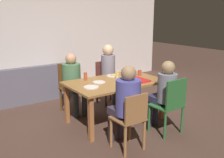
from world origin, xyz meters
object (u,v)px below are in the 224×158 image
at_px(person_1, 73,78).
at_px(chair_0, 171,104).
at_px(chair_2, 106,80).
at_px(pizza_box_0, 136,80).
at_px(drinking_glass_2, 127,83).
at_px(person_3, 126,100).
at_px(person_2, 110,70).
at_px(plate_3, 130,74).
at_px(chair_3, 131,120).
at_px(couch, 26,87).
at_px(drinking_glass_1, 140,73).
at_px(chair_1, 70,86).
at_px(person_0, 164,90).
at_px(plate_2, 91,87).
at_px(drinking_glass_3, 117,75).
at_px(drinking_glass_0, 86,76).
at_px(plate_0, 113,76).
at_px(dining_table, 115,86).
at_px(plate_1, 99,82).

bearing_deg(person_1, chair_0, -64.33).
bearing_deg(chair_2, pizza_box_0, -96.00).
bearing_deg(drinking_glass_2, person_3, -129.16).
xyz_separation_m(person_2, drinking_glass_2, (-0.49, -1.20, 0.07)).
relative_size(pizza_box_0, plate_3, 1.60).
bearing_deg(chair_3, couch, 99.33).
bearing_deg(drinking_glass_1, chair_1, 139.61).
xyz_separation_m(person_0, pizza_box_0, (-0.12, 0.57, 0.06)).
bearing_deg(plate_2, drinking_glass_3, 18.29).
height_order(drinking_glass_3, couch, drinking_glass_3).
bearing_deg(person_2, plate_2, -137.46).
bearing_deg(person_3, couch, 99.70).
xyz_separation_m(person_3, drinking_glass_0, (0.02, 1.19, 0.10)).
relative_size(chair_2, plate_0, 3.89).
distance_m(dining_table, person_2, 0.89).
xyz_separation_m(drinking_glass_1, drinking_glass_2, (-0.70, -0.50, 0.01)).
relative_size(dining_table, drinking_glass_3, 11.54).
height_order(chair_3, person_3, person_3).
bearing_deg(plate_3, drinking_glass_3, -160.49).
xyz_separation_m(chair_0, drinking_glass_1, (0.21, 1.00, 0.29)).
height_order(chair_3, pizza_box_0, chair_3).
distance_m(drinking_glass_0, couch, 1.97).
bearing_deg(couch, plate_0, -58.77).
bearing_deg(person_1, person_3, -90.00).
relative_size(chair_0, drinking_glass_3, 6.47).
height_order(person_0, chair_1, person_0).
bearing_deg(plate_1, dining_table, -15.84).
xyz_separation_m(person_0, person_2, (-0.00, 1.55, 0.05)).
relative_size(person_2, couch, 0.68).
distance_m(dining_table, chair_3, 1.08).
bearing_deg(dining_table, drinking_glass_3, 42.67).
xyz_separation_m(chair_0, drinking_glass_2, (-0.49, 0.50, 0.30)).
xyz_separation_m(person_0, chair_3, (-0.84, -0.20, -0.23)).
xyz_separation_m(person_0, drinking_glass_1, (0.21, 0.85, 0.10)).
distance_m(person_0, pizza_box_0, 0.59).
xyz_separation_m(person_0, drinking_glass_2, (-0.49, 0.35, 0.12)).
bearing_deg(person_2, pizza_box_0, -96.89).
xyz_separation_m(plate_2, couch, (-0.39, 2.27, -0.48)).
distance_m(dining_table, drinking_glass_1, 0.64).
bearing_deg(person_0, chair_3, -166.54).
xyz_separation_m(chair_0, person_0, (0.00, 0.15, 0.18)).
distance_m(plate_0, drinking_glass_2, 0.80).
height_order(drinking_glass_0, drinking_glass_2, drinking_glass_0).
relative_size(person_0, person_3, 0.97).
relative_size(person_1, couch, 0.62).
relative_size(chair_3, couch, 0.45).
bearing_deg(chair_1, plate_0, -46.64).
xyz_separation_m(plate_3, drinking_glass_2, (-0.62, -0.69, 0.06)).
bearing_deg(person_1, person_2, -2.30).
height_order(drinking_glass_2, drinking_glass_3, drinking_glass_3).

